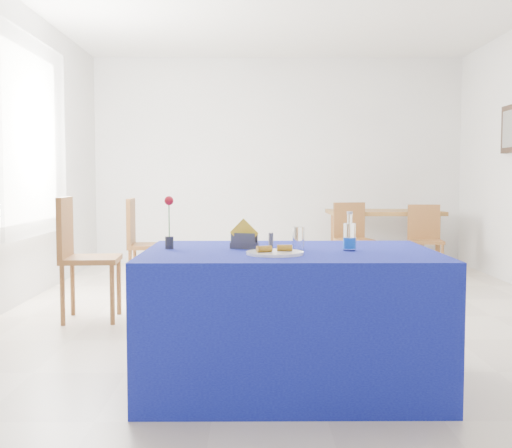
{
  "coord_description": "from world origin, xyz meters",
  "views": [
    {
      "loc": [
        -0.36,
        -5.31,
        1.15
      ],
      "look_at": [
        -0.34,
        -1.99,
        0.92
      ],
      "focal_mm": 45.0,
      "sensor_mm": 36.0,
      "label": 1
    }
  ],
  "objects": [
    {
      "name": "chair_bg_left",
      "position": [
        0.83,
        2.28,
        0.51
      ],
      "size": [
        0.46,
        0.46,
        0.87
      ],
      "rotation": [
        0.0,
        0.0,
        0.19
      ],
      "color": "brown",
      "rests_on": "floor"
    },
    {
      "name": "plate",
      "position": [
        -0.24,
        -1.98,
        0.77
      ],
      "size": [
        0.3,
        0.3,
        0.01
      ],
      "primitive_type": "cylinder",
      "color": "white",
      "rests_on": "blue_table"
    },
    {
      "name": "chair_bg_right",
      "position": [
        1.7,
        2.26,
        0.49
      ],
      "size": [
        0.42,
        0.42,
        0.85
      ],
      "rotation": [
        0.0,
        0.0,
        -0.1
      ],
      "color": "brown",
      "rests_on": "floor"
    },
    {
      "name": "oak_table",
      "position": [
        1.33,
        2.87,
        0.68
      ],
      "size": [
        1.4,
        0.91,
        0.76
      ],
      "color": "#95622B",
      "rests_on": "floor"
    },
    {
      "name": "salt_shaker",
      "position": [
        -0.44,
        -1.63,
        0.8
      ],
      "size": [
        0.03,
        0.03,
        0.08
      ],
      "primitive_type": "cylinder",
      "color": "gray",
      "rests_on": "blue_table"
    },
    {
      "name": "rose_vase",
      "position": [
        -0.83,
        -1.71,
        0.91
      ],
      "size": [
        0.05,
        0.05,
        0.3
      ],
      "color": "#232327",
      "rests_on": "blue_table"
    },
    {
      "name": "chair_win_a",
      "position": [
        -1.77,
        -0.11,
        0.58
      ],
      "size": [
        0.48,
        0.48,
        1.01
      ],
      "rotation": [
        0.0,
        0.0,
        1.64
      ],
      "color": "brown",
      "rests_on": "floor"
    },
    {
      "name": "floor",
      "position": [
        0.0,
        0.0,
        0.0
      ],
      "size": [
        7.0,
        7.0,
        0.0
      ],
      "primitive_type": "plane",
      "color": "beige",
      "rests_on": "ground"
    },
    {
      "name": "window_pane",
      "position": [
        -2.47,
        0.8,
        1.55
      ],
      "size": [
        0.04,
        1.5,
        1.6
      ],
      "primitive_type": "cube",
      "color": "white",
      "rests_on": "room_shell"
    },
    {
      "name": "drinking_glass",
      "position": [
        -0.1,
        -1.79,
        0.82
      ],
      "size": [
        0.06,
        0.06,
        0.13
      ],
      "primitive_type": "cylinder",
      "color": "white",
      "rests_on": "blue_table"
    },
    {
      "name": "banana_pieces",
      "position": [
        -0.24,
        -1.98,
        0.79
      ],
      "size": [
        0.19,
        0.1,
        0.03
      ],
      "color": "gold",
      "rests_on": "plate"
    },
    {
      "name": "chair_win_b",
      "position": [
        -1.48,
        1.18,
        0.55
      ],
      "size": [
        0.45,
        0.45,
        0.96
      ],
      "rotation": [
        0.0,
        0.0,
        1.63
      ],
      "color": "brown",
      "rests_on": "floor"
    },
    {
      "name": "pepper_shaker",
      "position": [
        -0.25,
        -1.64,
        0.8
      ],
      "size": [
        0.03,
        0.03,
        0.08
      ],
      "primitive_type": "cylinder",
      "color": "slate",
      "rests_on": "blue_table"
    },
    {
      "name": "room_shell",
      "position": [
        0.0,
        0.0,
        1.75
      ],
      "size": [
        7.0,
        7.0,
        7.0
      ],
      "color": "silver",
      "rests_on": "ground"
    },
    {
      "name": "napkin_holder",
      "position": [
        -0.4,
        -1.7,
        0.81
      ],
      "size": [
        0.17,
        0.11,
        0.17
      ],
      "color": "#3A3A3F",
      "rests_on": "blue_table"
    },
    {
      "name": "curtain",
      "position": [
        -2.4,
        0.8,
        1.55
      ],
      "size": [
        0.04,
        1.75,
        1.85
      ],
      "primitive_type": "cube",
      "color": "white",
      "rests_on": "room_shell"
    },
    {
      "name": "water_bottle",
      "position": [
        0.18,
        -1.79,
        0.83
      ],
      "size": [
        0.07,
        0.07,
        0.21
      ],
      "color": "white",
      "rests_on": "blue_table"
    },
    {
      "name": "blue_table",
      "position": [
        -0.15,
        -1.78,
        0.38
      ],
      "size": [
        1.6,
        1.1,
        0.76
      ],
      "color": "navy",
      "rests_on": "floor"
    }
  ]
}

